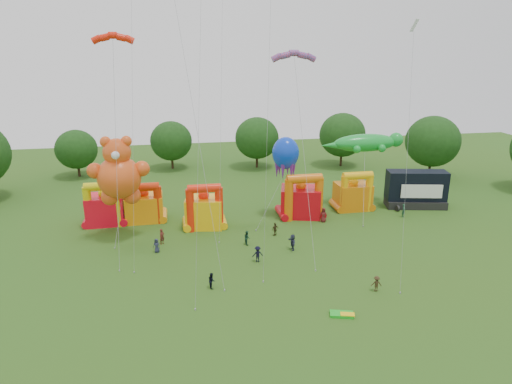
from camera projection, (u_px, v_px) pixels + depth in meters
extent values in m
plane|color=#365818|center=(285.00, 347.00, 35.21)|extent=(160.00, 160.00, 0.00)
cylinder|color=#352314|center=(430.00, 167.00, 80.63)|extent=(0.44, 0.44, 3.72)
ellipsoid|color=#183C12|center=(433.00, 141.00, 79.25)|extent=(9.30, 9.30, 8.89)
cylinder|color=#352314|center=(341.00, 157.00, 88.31)|extent=(0.44, 0.44, 3.51)
ellipsoid|color=#183C12|center=(342.00, 135.00, 87.00)|extent=(8.77, 8.78, 8.39)
cylinder|color=#352314|center=(257.00, 159.00, 87.14)|extent=(0.44, 0.44, 3.30)
ellipsoid|color=#183C12|center=(257.00, 138.00, 85.91)|extent=(8.25, 8.25, 7.88)
cylinder|color=#352314|center=(172.00, 161.00, 86.30)|extent=(0.44, 0.44, 3.09)
ellipsoid|color=#183C12|center=(171.00, 141.00, 85.15)|extent=(7.73, 7.72, 7.38)
cylinder|color=#352314|center=(79.00, 169.00, 80.95)|extent=(0.44, 0.44, 2.88)
ellipsoid|color=#183C12|center=(76.00, 149.00, 79.88)|extent=(7.20, 7.20, 6.88)
cube|color=red|center=(105.00, 209.00, 59.35)|extent=(4.79, 3.88, 3.80)
cylinder|color=yellow|center=(88.00, 208.00, 57.52)|extent=(1.03, 1.03, 5.43)
cylinder|color=yellow|center=(118.00, 206.00, 58.14)|extent=(1.03, 1.03, 5.43)
cylinder|color=yellow|center=(101.00, 186.00, 57.00)|extent=(4.17, 1.08, 1.08)
sphere|color=yellow|center=(104.00, 193.00, 58.68)|extent=(1.40, 1.40, 1.40)
cube|color=orange|center=(144.00, 208.00, 60.49)|extent=(4.83, 3.88, 3.50)
cylinder|color=red|center=(129.00, 206.00, 58.64)|extent=(1.06, 1.06, 4.99)
cylinder|color=red|center=(158.00, 205.00, 59.27)|extent=(1.06, 1.06, 4.99)
cylinder|color=red|center=(142.00, 187.00, 58.20)|extent=(4.27, 1.11, 1.11)
sphere|color=red|center=(143.00, 193.00, 59.87)|extent=(1.40, 1.40, 1.40)
cube|color=yellow|center=(204.00, 212.00, 58.28)|extent=(5.11, 4.34, 3.86)
cylinder|color=red|center=(190.00, 210.00, 56.47)|extent=(1.01, 1.01, 5.52)
cylinder|color=red|center=(219.00, 209.00, 57.08)|extent=(1.01, 1.01, 5.52)
cylinder|color=red|center=(204.00, 188.00, 55.94)|extent=(4.09, 1.06, 1.06)
sphere|color=red|center=(204.00, 196.00, 57.60)|extent=(1.40, 1.40, 1.40)
cube|color=red|center=(300.00, 202.00, 62.05)|extent=(6.15, 5.41, 3.97)
cylinder|color=orange|center=(289.00, 200.00, 60.02)|extent=(1.16, 1.16, 5.67)
cylinder|color=orange|center=(319.00, 198.00, 60.72)|extent=(1.16, 1.16, 5.67)
cylinder|color=orange|center=(304.00, 179.00, 59.51)|extent=(4.68, 1.21, 1.21)
sphere|color=orange|center=(301.00, 186.00, 61.36)|extent=(1.40, 1.40, 1.40)
cube|color=orange|center=(352.00, 196.00, 64.83)|extent=(4.74, 3.82, 3.67)
cylinder|color=#FFB50D|center=(344.00, 194.00, 63.01)|extent=(1.03, 1.03, 5.24)
cylinder|color=#FFB50D|center=(369.00, 193.00, 63.63)|extent=(1.03, 1.03, 5.24)
cylinder|color=#FFB50D|center=(358.00, 176.00, 62.52)|extent=(4.17, 1.08, 1.08)
sphere|color=#FFB50D|center=(353.00, 182.00, 64.18)|extent=(1.40, 1.40, 1.40)
cube|color=black|center=(415.00, 203.00, 65.86)|extent=(8.81, 4.78, 1.10)
cube|color=black|center=(416.00, 185.00, 65.24)|extent=(8.72, 4.38, 4.17)
cube|color=white|center=(422.00, 191.00, 63.86)|extent=(5.65, 1.27, 1.96)
cylinder|color=black|center=(398.00, 208.00, 64.16)|extent=(0.30, 0.90, 0.90)
cylinder|color=black|center=(441.00, 206.00, 65.30)|extent=(0.30, 0.90, 0.90)
sphere|color=#E55019|center=(119.00, 177.00, 53.05)|extent=(5.04, 5.04, 5.04)
sphere|color=#E55019|center=(117.00, 152.00, 52.15)|extent=(3.21, 3.21, 3.21)
sphere|color=#E55019|center=(105.00, 142.00, 51.57)|extent=(1.26, 1.26, 1.26)
sphere|color=#E55019|center=(126.00, 141.00, 51.96)|extent=(1.26, 1.26, 1.26)
sphere|color=#E55019|center=(95.00, 171.00, 52.32)|extent=(1.83, 1.83, 1.83)
sphere|color=#E55019|center=(142.00, 169.00, 53.22)|extent=(1.83, 1.83, 1.83)
sphere|color=#E55019|center=(110.00, 197.00, 53.53)|extent=(2.06, 2.06, 2.06)
sphere|color=#E55019|center=(132.00, 195.00, 53.96)|extent=(2.06, 2.06, 2.06)
sphere|color=white|center=(115.00, 155.00, 50.70)|extent=(0.92, 0.92, 0.92)
ellipsoid|color=green|center=(365.00, 143.00, 64.85)|extent=(9.50, 2.97, 2.52)
sphere|color=green|center=(396.00, 140.00, 65.55)|extent=(2.04, 2.04, 2.04)
cone|color=green|center=(333.00, 145.00, 64.08)|extent=(3.71, 1.48, 1.48)
sphere|color=green|center=(373.00, 144.00, 66.72)|extent=(1.11, 1.11, 1.11)
sphere|color=green|center=(382.00, 148.00, 63.94)|extent=(1.11, 1.11, 1.11)
sphere|color=green|center=(349.00, 145.00, 66.09)|extent=(1.11, 1.11, 1.11)
sphere|color=green|center=(357.00, 149.00, 63.31)|extent=(1.11, 1.11, 1.11)
ellipsoid|color=#0D37CD|center=(286.00, 153.00, 60.04)|extent=(3.55, 3.55, 4.26)
cone|color=#591E8C|center=(294.00, 167.00, 60.83)|extent=(0.80, 0.80, 2.84)
cone|color=#591E8C|center=(288.00, 165.00, 61.67)|extent=(0.80, 0.80, 2.84)
cone|color=#591E8C|center=(279.00, 166.00, 61.47)|extent=(0.80, 0.80, 2.84)
cone|color=#591E8C|center=(277.00, 168.00, 60.43)|extent=(0.80, 0.80, 2.84)
cone|color=#591E8C|center=(283.00, 169.00, 59.60)|extent=(0.80, 0.80, 2.84)
cone|color=#591E8C|center=(291.00, 169.00, 59.79)|extent=(0.80, 0.80, 2.84)
cube|color=silver|center=(414.00, 25.00, 41.46)|extent=(1.02, 1.02, 1.10)
cube|color=green|center=(342.00, 314.00, 39.25)|extent=(2.20, 1.51, 0.24)
cube|color=yellow|center=(347.00, 314.00, 38.99)|extent=(1.32, 0.91, 0.10)
imported|color=#282C43|center=(157.00, 246.00, 51.15)|extent=(0.94, 0.80, 1.64)
imported|color=#551E18|center=(162.00, 237.00, 53.28)|extent=(0.80, 0.79, 1.87)
imported|color=#163827|center=(247.00, 238.00, 53.22)|extent=(0.73, 0.89, 1.66)
imported|color=black|center=(258.00, 254.00, 48.86)|extent=(1.20, 0.73, 1.80)
imported|color=#3B2E17|center=(275.00, 229.00, 55.71)|extent=(1.05, 0.78, 1.65)
imported|color=#272B42|center=(292.00, 242.00, 51.72)|extent=(0.72, 1.81, 1.90)
imported|color=#5D1B1A|center=(323.00, 215.00, 59.99)|extent=(1.14, 1.04, 1.96)
imported|color=#1A412C|center=(404.00, 211.00, 61.80)|extent=(0.76, 0.80, 1.83)
imported|color=black|center=(212.00, 280.00, 43.58)|extent=(0.70, 0.84, 1.57)
imported|color=#372916|center=(376.00, 284.00, 42.98)|extent=(1.10, 0.77, 1.56)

